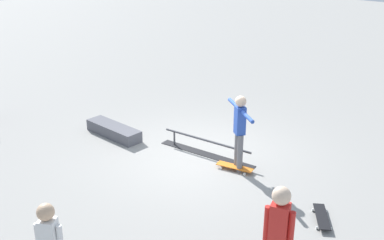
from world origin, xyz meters
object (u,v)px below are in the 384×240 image
at_px(bystander_red_shirt, 278,239).
at_px(grind_rail, 206,148).
at_px(skater_main, 240,128).
at_px(skateboard_main, 235,167).
at_px(skate_ledge, 114,131).
at_px(loose_skateboard_black, 322,217).

bearing_deg(bystander_red_shirt, grind_rail, 124.10).
height_order(grind_rail, bystander_red_shirt, bystander_red_shirt).
xyz_separation_m(grind_rail, bystander_red_shirt, (-3.49, 2.89, 0.83)).
bearing_deg(grind_rail, skater_main, 166.65).
bearing_deg(skateboard_main, skate_ledge, -3.29).
relative_size(skater_main, bystander_red_shirt, 0.94).
bearing_deg(loose_skateboard_black, skate_ledge, -124.20).
xyz_separation_m(skate_ledge, bystander_red_shirt, (-5.91, 2.21, 0.85)).
xyz_separation_m(grind_rail, skater_main, (-0.97, 0.13, 0.80)).
bearing_deg(skateboard_main, bystander_red_shirt, 121.95).
height_order(skate_ledge, loose_skateboard_black, skate_ledge).
height_order(skateboard_main, bystander_red_shirt, bystander_red_shirt).
xyz_separation_m(skate_ledge, loose_skateboard_black, (-5.57, 0.04, -0.07)).
xyz_separation_m(skate_ledge, skater_main, (-3.38, -0.54, 0.82)).
bearing_deg(skate_ledge, loose_skateboard_black, 179.63).
height_order(skate_ledge, skater_main, skater_main).
bearing_deg(grind_rail, loose_skateboard_black, 161.63).
bearing_deg(bystander_red_shirt, skateboard_main, 117.23).
distance_m(skater_main, skateboard_main, 0.89).
height_order(skate_ledge, skateboard_main, skate_ledge).
bearing_deg(grind_rail, skateboard_main, 162.89).
bearing_deg(skateboard_main, loose_skateboard_black, 155.21).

